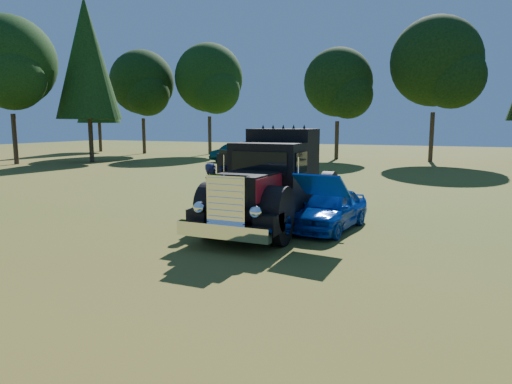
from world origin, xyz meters
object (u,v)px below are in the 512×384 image
at_px(hotrod_coupe, 330,209).
at_px(distant_teal_car, 233,153).
at_px(spectator_near, 213,195).
at_px(diamond_t_truck, 273,185).
at_px(spectator_far, 226,194).

relative_size(hotrod_coupe, distant_teal_car, 0.92).
bearing_deg(hotrod_coupe, distant_teal_car, 122.95).
bearing_deg(spectator_near, hotrod_coupe, -63.91).
bearing_deg(diamond_t_truck, spectator_near, -153.40).
bearing_deg(distant_teal_car, diamond_t_truck, -46.20).
xyz_separation_m(hotrod_coupe, spectator_far, (-3.34, -0.37, 0.30)).
bearing_deg(diamond_t_truck, spectator_far, -176.95).
bearing_deg(spectator_far, distant_teal_car, 39.53).
distance_m(hotrod_coupe, spectator_far, 3.37).
relative_size(diamond_t_truck, hotrod_coupe, 1.75).
bearing_deg(hotrod_coupe, spectator_far, -173.64).
xyz_separation_m(spectator_far, distant_teal_car, (-10.90, 22.33, -0.19)).
height_order(diamond_t_truck, hotrod_coupe, diamond_t_truck).
height_order(hotrod_coupe, spectator_near, spectator_near).
relative_size(diamond_t_truck, spectator_near, 3.63).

